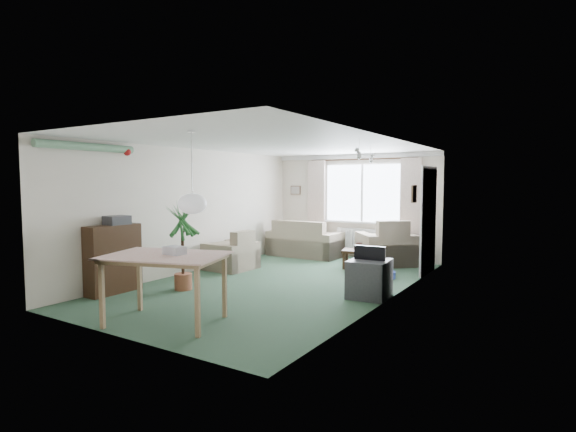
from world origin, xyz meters
The scene contains 25 objects.
ground centered at (0.00, 0.00, 0.00)m, with size 6.50×6.50×0.00m, color #2D4B36.
window centered at (0.20, 3.23, 1.50)m, with size 1.80×0.03×1.30m, color white.
curtain_rod centered at (0.20, 3.15, 2.27)m, with size 2.60×0.03×0.03m, color black.
curtain_left centered at (-0.95, 3.13, 1.27)m, with size 0.45×0.08×2.00m, color beige.
curtain_right centered at (1.35, 3.13, 1.27)m, with size 0.45×0.08×2.00m, color beige.
radiator centered at (0.20, 3.19, 0.40)m, with size 1.20×0.10×0.55m, color white.
doorway centered at (1.99, 2.20, 1.00)m, with size 0.03×0.95×2.00m, color black.
pendant_lamp centered at (0.20, -2.30, 1.48)m, with size 0.36×0.36×0.36m, color white.
tinsel_garland centered at (-1.92, -2.30, 2.28)m, with size 1.60×1.60×0.12m, color #196626.
bauble_cluster_a centered at (1.30, 0.90, 2.22)m, with size 0.20×0.20×0.20m, color silver.
bauble_cluster_b centered at (1.60, -0.30, 2.22)m, with size 0.20×0.20×0.20m, color silver.
wall_picture_back centered at (-1.60, 3.23, 1.55)m, with size 0.28×0.03×0.22m, color brown.
wall_picture_right centered at (1.98, 1.20, 1.55)m, with size 0.03×0.24×0.30m, color brown.
sofa centered at (-1.03, 2.75, 0.43)m, with size 1.71×0.91×0.86m, color #B6AB8A.
armchair_corner centered at (0.95, 2.73, 0.48)m, with size 1.08×1.02×0.96m, color beige.
armchair_left centered at (-1.50, 0.53, 0.39)m, with size 0.88×0.84×0.79m, color #B8AF8B.
coffee_table centered at (0.75, 1.99, 0.19)m, with size 0.84×0.47×0.38m, color black.
photo_frame centered at (0.67, 1.95, 0.46)m, with size 0.12×0.02×0.16m, color #513229.
bookshelf centered at (-1.84, -1.97, 0.54)m, with size 0.29×0.88×1.08m, color black.
hifi_box centered at (-1.83, -1.89, 1.15)m, with size 0.28×0.35×0.14m, color #343439.
houseplant centered at (-1.06, -1.23, 0.71)m, with size 0.61×0.61×1.42m, color #21612C.
dining_table centered at (0.01, -2.60, 0.42)m, with size 1.34×0.89×0.84m, color tan.
gift_box centered at (0.10, -2.52, 0.90)m, with size 0.25×0.18×0.12m, color silver.
tv_cube centered at (1.70, -0.08, 0.29)m, with size 0.57×0.63×0.57m, color #313035.
pet_bed centered at (1.33, 1.34, 0.06)m, with size 0.58×0.58×0.12m, color navy.
Camera 1 is at (4.21, -6.45, 1.75)m, focal length 28.00 mm.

